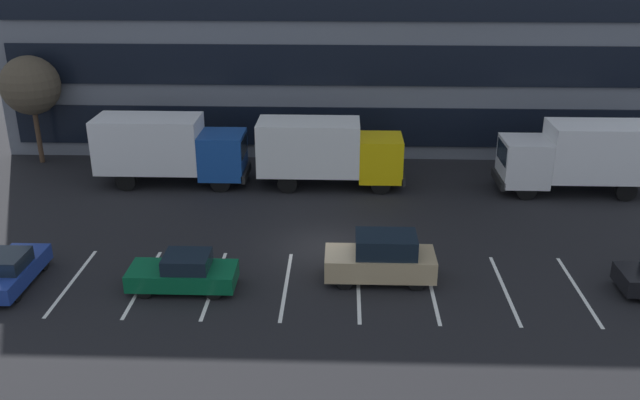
# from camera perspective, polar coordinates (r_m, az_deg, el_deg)

# --- Properties ---
(ground_plane) EXTENTS (120.00, 120.00, 0.00)m
(ground_plane) POSITION_cam_1_polar(r_m,az_deg,el_deg) (29.47, 0.39, -3.99)
(ground_plane) COLOR black
(lot_markings) EXTENTS (19.74, 5.40, 0.01)m
(lot_markings) POSITION_cam_1_polar(r_m,az_deg,el_deg) (26.43, 0.18, -7.22)
(lot_markings) COLOR silver
(lot_markings) RESTS_ON ground_plane
(box_truck_blue) EXTENTS (7.94, 2.63, 3.68)m
(box_truck_blue) POSITION_cam_1_polar(r_m,az_deg,el_deg) (36.94, -12.63, 4.37)
(box_truck_blue) COLOR #194799
(box_truck_blue) RESTS_ON ground_plane
(box_truck_white) EXTENTS (7.95, 2.63, 3.68)m
(box_truck_white) POSITION_cam_1_polar(r_m,az_deg,el_deg) (37.30, 21.10, 3.58)
(box_truck_white) COLOR white
(box_truck_white) RESTS_ON ground_plane
(box_truck_yellow) EXTENTS (7.70, 2.55, 3.57)m
(box_truck_yellow) POSITION_cam_1_polar(r_m,az_deg,el_deg) (35.73, 0.61, 4.21)
(box_truck_yellow) COLOR yellow
(box_truck_yellow) RESTS_ON ground_plane
(suv_tan) EXTENTS (4.27, 1.81, 1.93)m
(suv_tan) POSITION_cam_1_polar(r_m,az_deg,el_deg) (26.56, 5.19, -4.90)
(suv_tan) COLOR tan
(suv_tan) RESTS_ON ground_plane
(sedan_forest) EXTENTS (4.07, 1.70, 1.46)m
(sedan_forest) POSITION_cam_1_polar(r_m,az_deg,el_deg) (26.42, -11.37, -6.02)
(sedan_forest) COLOR #0C5933
(sedan_forest) RESTS_ON ground_plane
(sedan_navy) EXTENTS (1.63, 3.90, 1.40)m
(sedan_navy) POSITION_cam_1_polar(r_m,az_deg,el_deg) (28.75, -24.58, -5.38)
(sedan_navy) COLOR navy
(sedan_navy) RESTS_ON ground_plane
(bare_tree) EXTENTS (3.33, 3.33, 6.25)m
(bare_tree) POSITION_cam_1_polar(r_m,az_deg,el_deg) (42.24, -23.14, 8.82)
(bare_tree) COLOR #473323
(bare_tree) RESTS_ON ground_plane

